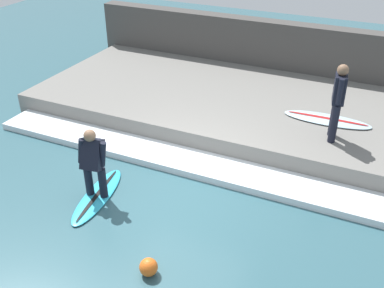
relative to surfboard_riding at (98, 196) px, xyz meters
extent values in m
plane|color=#335B66|center=(0.80, -1.28, -0.03)|extent=(28.00, 28.00, 0.00)
cube|color=slate|center=(4.36, -1.28, 0.22)|extent=(4.40, 10.33, 0.50)
cube|color=#474442|center=(6.81, -1.28, 0.87)|extent=(0.50, 10.84, 1.79)
cube|color=silver|center=(1.72, -1.28, 0.04)|extent=(0.88, 9.81, 0.15)
ellipsoid|color=#2DADD1|center=(0.00, 0.00, 0.00)|extent=(1.87, 0.75, 0.06)
ellipsoid|color=black|center=(0.00, 0.00, 0.03)|extent=(1.66, 0.34, 0.01)
cylinder|color=black|center=(0.02, -0.14, 0.33)|extent=(0.15, 0.15, 0.61)
cylinder|color=black|center=(-0.02, 0.14, 0.33)|extent=(0.15, 0.15, 0.61)
cube|color=black|center=(0.00, 0.00, 0.92)|extent=(0.46, 0.42, 0.60)
sphere|color=#846047|center=(0.00, 0.00, 1.30)|extent=(0.22, 0.22, 0.22)
cylinder|color=black|center=(0.03, -0.21, 0.95)|extent=(0.11, 0.19, 0.51)
cylinder|color=black|center=(-0.03, 0.21, 0.95)|extent=(0.11, 0.19, 0.51)
cylinder|color=black|center=(3.34, -3.65, 0.88)|extent=(0.15, 0.15, 0.82)
cylinder|color=black|center=(3.05, -3.70, 0.88)|extent=(0.15, 0.15, 0.82)
cube|color=black|center=(3.19, -3.67, 1.58)|extent=(0.41, 0.29, 0.59)
sphere|color=#846047|center=(3.19, -3.67, 1.97)|extent=(0.22, 0.22, 0.22)
cylinder|color=black|center=(3.41, -3.64, 1.62)|extent=(0.11, 0.11, 0.52)
cylinder|color=black|center=(2.98, -3.71, 1.62)|extent=(0.11, 0.11, 0.52)
ellipsoid|color=silver|center=(3.96, -3.45, 0.50)|extent=(0.62, 1.93, 0.06)
ellipsoid|color=#B21E1E|center=(3.96, -3.45, 0.53)|extent=(0.13, 1.77, 0.01)
sphere|color=orange|center=(-1.27, -1.82, 0.11)|extent=(0.28, 0.28, 0.28)
camera|label=1|loc=(-5.41, -4.44, 5.10)|focal=42.00mm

